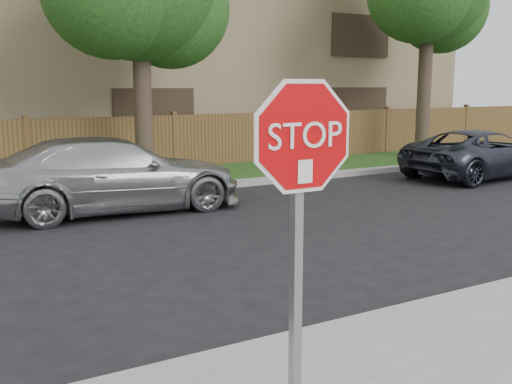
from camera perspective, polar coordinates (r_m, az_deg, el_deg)
ground at (r=5.81m, az=-1.32°, el=-14.98°), size 90.00×90.00×0.00m
far_curb at (r=13.23m, az=-18.45°, el=-0.73°), size 70.00×0.30×0.15m
grass_strip at (r=14.83m, az=-19.74°, el=0.28°), size 70.00×3.00×0.12m
fence at (r=16.30m, az=-20.91°, el=3.69°), size 70.00×0.12×1.60m
stop_sign at (r=3.85m, az=4.30°, el=0.56°), size 1.01×0.13×2.55m
sedan_right at (r=11.99m, az=-13.41°, el=1.62°), size 5.13×2.27×1.46m
sedan_far_right at (r=17.11m, az=20.70°, el=3.43°), size 4.70×2.37×1.27m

